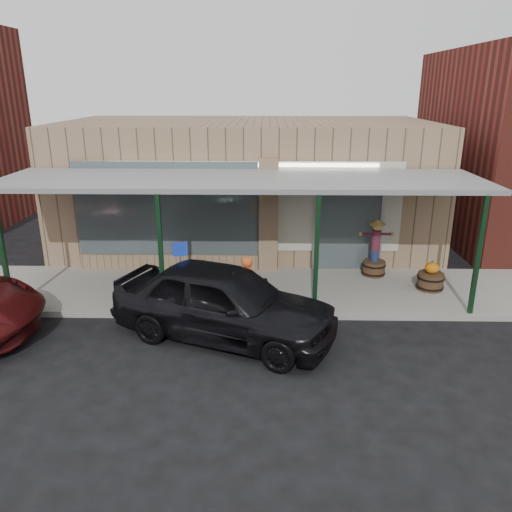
{
  "coord_description": "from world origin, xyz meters",
  "views": [
    {
      "loc": [
        0.63,
        -8.76,
        5.24
      ],
      "look_at": [
        0.4,
        2.6,
        1.39
      ],
      "focal_mm": 35.0,
      "sensor_mm": 36.0,
      "label": 1
    }
  ],
  "objects_px": {
    "barrel_pumpkin": "(431,279)",
    "handicap_sign": "(181,266)",
    "parked_sedan": "(224,302)",
    "barrel_scarecrow": "(375,257)"
  },
  "relations": [
    {
      "from": "handicap_sign",
      "to": "barrel_scarecrow",
      "type": "bearing_deg",
      "value": 12.02
    },
    {
      "from": "barrel_pumpkin",
      "to": "parked_sedan",
      "type": "bearing_deg",
      "value": -154.52
    },
    {
      "from": "handicap_sign",
      "to": "parked_sedan",
      "type": "relative_size",
      "value": 0.31
    },
    {
      "from": "barrel_scarecrow",
      "to": "handicap_sign",
      "type": "distance_m",
      "value": 5.61
    },
    {
      "from": "barrel_pumpkin",
      "to": "parked_sedan",
      "type": "xyz_separation_m",
      "value": [
        -5.26,
        -2.51,
        0.41
      ]
    },
    {
      "from": "barrel_pumpkin",
      "to": "handicap_sign",
      "type": "bearing_deg",
      "value": -169.22
    },
    {
      "from": "barrel_scarecrow",
      "to": "barrel_pumpkin",
      "type": "height_order",
      "value": "barrel_scarecrow"
    },
    {
      "from": "barrel_scarecrow",
      "to": "parked_sedan",
      "type": "distance_m",
      "value": 5.33
    },
    {
      "from": "barrel_scarecrow",
      "to": "parked_sedan",
      "type": "xyz_separation_m",
      "value": [
        -3.98,
        -3.54,
        0.14
      ]
    },
    {
      "from": "barrel_scarecrow",
      "to": "handicap_sign",
      "type": "xyz_separation_m",
      "value": [
        -5.11,
        -2.25,
        0.5
      ]
    }
  ]
}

